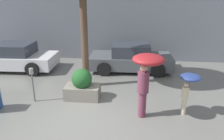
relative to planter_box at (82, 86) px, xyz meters
The scene contains 8 objects.
ground_plane 1.50m from the planter_box, 78.43° to the right, with size 40.00×40.00×0.00m, color slate.
building_facade 5.70m from the planter_box, 86.79° to the left, with size 18.00×0.30×6.00m.
planter_box is the anchor object (origin of this frame).
person_adult 2.64m from the planter_box, 26.79° to the right, with size 0.90×0.90×2.02m.
person_child 3.59m from the planter_box, 12.50° to the right, with size 0.61×0.61×1.35m.
parked_car_near 3.65m from the planter_box, 63.00° to the left, with size 3.97×2.08×1.30m.
parked_car_far 4.91m from the planter_box, 144.85° to the left, with size 3.96×2.08×1.30m.
parking_meter 1.72m from the planter_box, 166.09° to the right, with size 0.14×0.14×1.23m.
Camera 1 is at (1.48, -5.59, 3.62)m, focal length 35.00 mm.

